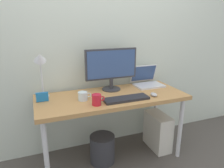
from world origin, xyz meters
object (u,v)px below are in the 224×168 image
at_px(desk, 112,101).
at_px(glass_cup, 83,96).
at_px(coffee_mug, 97,100).
at_px(wastebasket, 102,149).
at_px(mouse, 154,95).
at_px(monitor, 111,67).
at_px(laptop, 147,80).
at_px(desk_lamp, 41,65).
at_px(photo_frame, 42,97).
at_px(keyboard, 126,99).
at_px(computer_tower, 158,131).

bearing_deg(desk, glass_cup, -175.16).
distance_m(coffee_mug, wastebasket, 0.65).
distance_m(mouse, coffee_mug, 0.60).
bearing_deg(desk, monitor, 71.40).
xyz_separation_m(laptop, desk_lamp, (-1.16, -0.02, 0.27)).
distance_m(coffee_mug, photo_frame, 0.51).
bearing_deg(desk, photo_frame, 174.31).
bearing_deg(monitor, desk_lamp, 179.94).
distance_m(mouse, wastebasket, 0.79).
distance_m(monitor, glass_cup, 0.47).
height_order(glass_cup, photo_frame, photo_frame).
xyz_separation_m(laptop, coffee_mug, (-0.72, -0.38, -0.01)).
bearing_deg(laptop, glass_cup, -164.84).
bearing_deg(desk_lamp, glass_cup, -30.07).
bearing_deg(monitor, coffee_mug, -127.51).
height_order(desk_lamp, keyboard, desk_lamp).
distance_m(desk_lamp, keyboard, 0.87).
relative_size(monitor, glass_cup, 4.53).
relative_size(desk_lamp, mouse, 5.14).
bearing_deg(keyboard, laptop, 40.19).
height_order(monitor, photo_frame, monitor).
bearing_deg(mouse, glass_cup, 168.07).
relative_size(desk_lamp, glass_cup, 3.70).
xyz_separation_m(coffee_mug, glass_cup, (-0.09, 0.16, -0.01)).
bearing_deg(desk_lamp, computer_tower, -8.72).
relative_size(coffee_mug, glass_cup, 0.95).
bearing_deg(computer_tower, desk_lamp, 171.28).
xyz_separation_m(laptop, keyboard, (-0.43, -0.36, -0.04)).
distance_m(monitor, computer_tower, 0.94).
bearing_deg(glass_cup, laptop, 15.16).
bearing_deg(monitor, photo_frame, -171.56).
xyz_separation_m(desk, laptop, (0.51, 0.19, 0.12)).
relative_size(computer_tower, wastebasket, 1.40).
bearing_deg(photo_frame, glass_cup, -14.21).
height_order(monitor, coffee_mug, monitor).
distance_m(keyboard, glass_cup, 0.41).
distance_m(glass_cup, wastebasket, 0.64).
distance_m(desk, desk_lamp, 0.78).
height_order(coffee_mug, glass_cup, coffee_mug).
relative_size(monitor, mouse, 6.29).
bearing_deg(wastebasket, photo_frame, 169.87).
bearing_deg(desk, keyboard, -63.69).
relative_size(monitor, computer_tower, 1.35).
bearing_deg(monitor, mouse, -46.73).
distance_m(desk, coffee_mug, 0.31).
distance_m(laptop, computer_tower, 0.61).
bearing_deg(computer_tower, glass_cup, -179.11).
height_order(mouse, wastebasket, mouse).
bearing_deg(mouse, desk, 155.98).
bearing_deg(monitor, computer_tower, -20.03).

